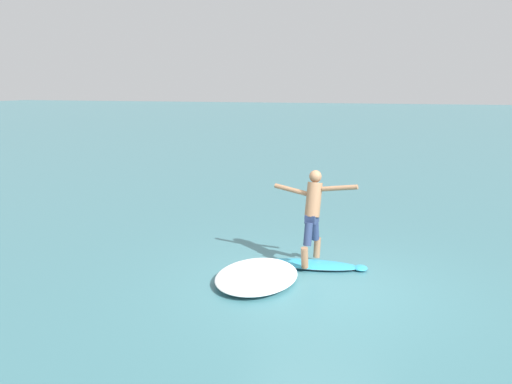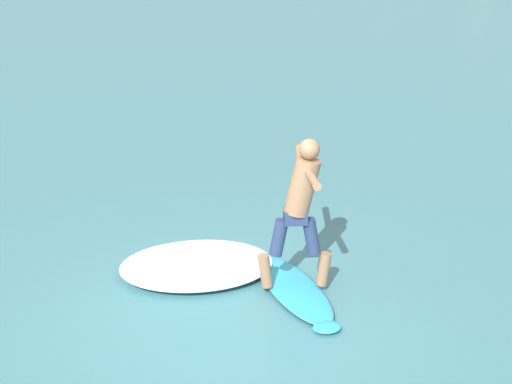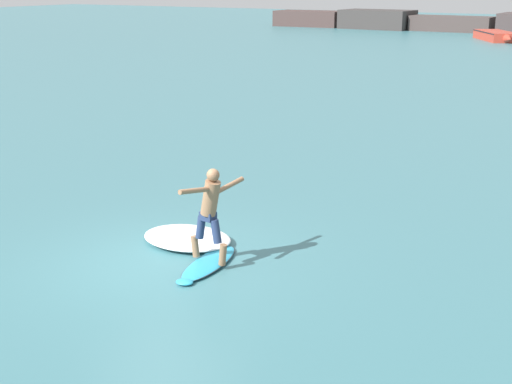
{
  "view_description": "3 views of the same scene",
  "coord_description": "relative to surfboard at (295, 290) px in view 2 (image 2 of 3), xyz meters",
  "views": [
    {
      "loc": [
        -8.06,
        -1.6,
        3.36
      ],
      "look_at": [
        1.26,
        1.59,
        1.29
      ],
      "focal_mm": 35.0,
      "sensor_mm": 36.0,
      "label": 1
    },
    {
      "loc": [
        -1.43,
        -8.18,
        4.61
      ],
      "look_at": [
        0.73,
        2.04,
        0.61
      ],
      "focal_mm": 60.0,
      "sensor_mm": 36.0,
      "label": 2
    },
    {
      "loc": [
        7.72,
        -9.64,
        5.04
      ],
      "look_at": [
        0.92,
        1.86,
        1.02
      ],
      "focal_mm": 50.0,
      "sensor_mm": 36.0,
      "label": 3
    }
  ],
  "objects": [
    {
      "name": "ground_plane",
      "position": [
        -0.82,
        -0.3,
        -0.04
      ],
      "size": [
        200.0,
        200.0,
        0.0
      ],
      "primitive_type": "plane",
      "color": "#3D747D"
    },
    {
      "name": "surfboard",
      "position": [
        0.0,
        0.0,
        0.0
      ],
      "size": [
        0.82,
        2.02,
        0.22
      ],
      "color": "#2D9FC5",
      "rests_on": "ground"
    },
    {
      "name": "surfer",
      "position": [
        0.05,
        0.03,
        1.08
      ],
      "size": [
        0.86,
        1.64,
        1.77
      ],
      "color": "#8C6446",
      "rests_on": "surfboard"
    },
    {
      "name": "wave_foam_at_tail",
      "position": [
        -1.03,
        0.78,
        0.06
      ],
      "size": [
        1.88,
        1.43,
        0.2
      ],
      "color": "white",
      "rests_on": "ground"
    }
  ]
}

